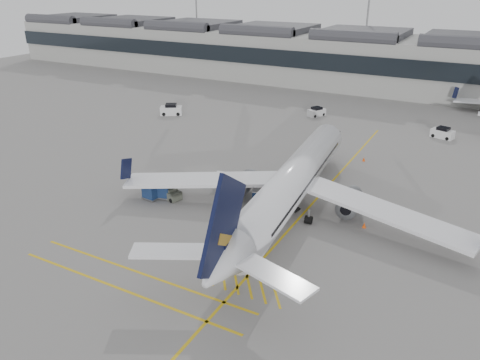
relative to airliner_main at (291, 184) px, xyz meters
The scene contains 18 objects.
ground 11.21m from the airliner_main, 142.15° to the right, with size 220.00×220.00×0.00m, color gray.
terminal 65.94m from the airliner_main, 97.40° to the left, with size 200.00×20.45×12.40m.
light_masts 80.84m from the airliner_main, 97.29° to the left, with size 113.00×0.60×25.45m.
apron_markings 4.90m from the airliner_main, 66.05° to the left, with size 0.25×60.00×0.01m, color gold.
airliner_main is the anchor object (origin of this frame).
belt_loader 3.04m from the airliner_main, behind, with size 4.45×1.98×1.77m.
baggage_cart_a 4.41m from the airliner_main, behind, with size 1.91×1.77×1.63m.
baggage_cart_b 10.32m from the airliner_main, 167.34° to the left, with size 1.63×1.38×1.61m.
baggage_cart_c 14.55m from the airliner_main, 164.91° to the right, with size 2.23×1.99×2.01m.
baggage_cart_d 15.76m from the airliner_main, 162.67° to the right, with size 1.90×1.62×1.85m.
ramp_agent_a 3.85m from the airliner_main, 140.61° to the right, with size 0.70×0.46×1.92m, color #ED4D0C.
ramp_agent_b 4.89m from the airliner_main, 135.18° to the right, with size 0.76×0.59×1.57m, color #DE5C0B.
pushback_tug 13.74m from the airliner_main, 164.70° to the right, with size 2.68×2.02×1.34m.
safety_cone_nose 18.96m from the airliner_main, 80.48° to the left, with size 0.40×0.40×0.56m, color #F24C0A.
safety_cone_engine 8.47m from the airliner_main, ahead, with size 0.40×0.40×0.56m, color #F24C0A.
service_van_left 42.16m from the airliner_main, 143.42° to the left, with size 4.30×3.59×1.98m.
service_van_mid 38.29m from the airliner_main, 105.65° to the left, with size 2.85×3.54×1.63m.
service_van_right 36.14m from the airliner_main, 71.93° to the left, with size 3.64×2.52×1.70m.
Camera 1 is at (25.01, -35.13, 23.06)m, focal length 35.00 mm.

